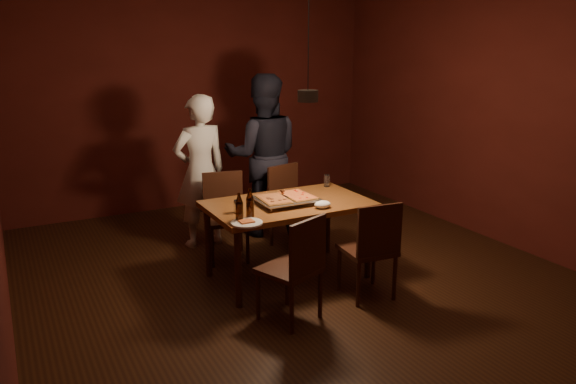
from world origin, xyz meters
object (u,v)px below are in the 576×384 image
chair_near_right (373,242)px  chair_far_left (225,208)px  chair_far_right (289,198)px  pizza_tray (286,201)px  diner_white (200,172)px  beer_bottle_a (239,207)px  dining_table (288,210)px  pendant_lamp (308,95)px  beer_bottle_b (250,203)px  diner_dark (263,155)px  chair_near_left (297,260)px  plate_slice (247,223)px

chair_near_right → chair_far_left: bearing=121.7°
chair_near_right → chair_far_right: bearing=95.5°
pizza_tray → diner_white: bearing=112.9°
chair_far_right → beer_bottle_a: (-1.05, -1.10, 0.34)m
dining_table → pizza_tray: pizza_tray is taller
pendant_lamp → chair_far_left: bearing=113.1°
beer_bottle_b → diner_dark: diner_dark is taller
chair_far_right → beer_bottle_b: size_ratio=1.98×
dining_table → diner_white: size_ratio=0.90×
chair_near_right → pendant_lamp: 1.39m
dining_table → pendant_lamp: pendant_lamp is taller
diner_white → pendant_lamp: (0.51, -1.44, 0.92)m
chair_near_left → beer_bottle_b: 0.67m
dining_table → beer_bottle_a: 0.73m
chair_far_left → chair_near_right: (0.76, -1.54, 0.00)m
chair_near_right → beer_bottle_a: (-1.05, 0.45, 0.34)m
plate_slice → diner_dark: (0.95, 1.69, 0.17)m
pendant_lamp → pizza_tray: bearing=121.3°
chair_far_right → pizza_tray: bearing=46.7°
plate_slice → diner_dark: diner_dark is taller
pizza_tray → beer_bottle_b: beer_bottle_b is taller
dining_table → pizza_tray: 0.10m
chair_far_left → diner_dark: size_ratio=0.27×
beer_bottle_a → diner_dark: diner_dark is taller
pizza_tray → plate_slice: (-0.57, -0.39, -0.01)m
dining_table → chair_far_left: 0.86m
pizza_tray → diner_white: 1.32m
pizza_tray → plate_slice: 0.69m
pizza_tray → diner_dark: bearing=78.9°
plate_slice → chair_near_left: bearing=-60.0°
dining_table → beer_bottle_b: bearing=-152.0°
chair_far_left → plate_slice: size_ratio=1.88×
chair_far_left → beer_bottle_b: size_ratio=1.94×
beer_bottle_a → chair_far_left: bearing=75.1°
chair_near_left → diner_dark: diner_dark is taller
beer_bottle_b → diner_white: size_ratio=0.15×
plate_slice → diner_white: (0.17, 1.64, 0.08)m
diner_white → pendant_lamp: 1.79m
dining_table → beer_bottle_b: 0.61m
dining_table → pizza_tray: bearing=-152.1°
beer_bottle_b → diner_dark: bearing=61.1°
chair_near_left → diner_dark: size_ratio=0.29×
beer_bottle_b → pizza_tray: bearing=28.1°
dining_table → pendant_lamp: (0.09, -0.20, 1.08)m
chair_far_right → chair_near_left: 1.79m
diner_dark → plate_slice: bearing=83.6°
chair_far_left → beer_bottle_a: (-0.29, -1.09, 0.34)m
pendant_lamp → diner_white: bearing=109.6°
chair_far_left → diner_dark: diner_dark is taller
dining_table → diner_white: (-0.43, 1.24, 0.16)m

